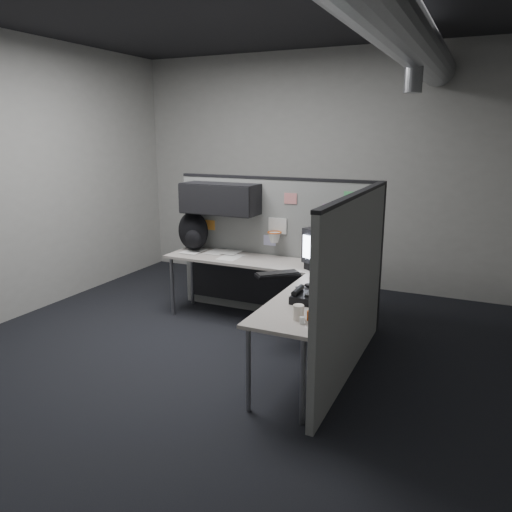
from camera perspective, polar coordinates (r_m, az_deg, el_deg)
The scene contains 12 objects.
room at distance 4.21m, azimuth 3.74°, elevation 13.66°, with size 5.62×5.62×3.22m.
partition_back at distance 5.77m, azimuth 0.49°, elevation 2.76°, with size 2.44×0.42×1.63m.
partition_right at distance 4.45m, azimuth 11.04°, elevation -3.27°, with size 0.07×2.23×1.63m.
desk at distance 5.23m, azimuth 2.07°, elevation -2.74°, with size 2.31×2.11×0.73m.
monitor at distance 5.18m, azimuth 8.16°, elevation 0.85°, with size 0.51×0.51×0.43m.
keyboard at distance 4.95m, azimuth 2.48°, elevation -2.09°, with size 0.43×0.42×0.04m.
mouse at distance 4.60m, azimuth 6.16°, elevation -3.47°, with size 0.26×0.27×0.05m.
phone at distance 4.22m, azimuth 5.64°, elevation -4.69°, with size 0.23×0.25×0.11m.
bottles at distance 3.77m, azimuth 6.04°, elevation -7.16°, with size 0.12×0.15×0.07m.
cup at distance 3.82m, azimuth 4.88°, elevation -6.44°, with size 0.08×0.08×0.12m, color silver.
papers at distance 5.89m, azimuth -4.39°, elevation 0.36°, with size 0.76×0.53×0.01m.
backpack at distance 6.03m, azimuth -7.19°, elevation 2.77°, with size 0.43×0.39×0.47m.
Camera 1 is at (2.08, -3.92, 2.11)m, focal length 35.00 mm.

